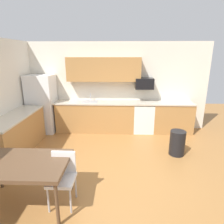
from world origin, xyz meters
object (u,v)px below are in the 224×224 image
microwave (144,84)px  dining_table (22,166)px  chair_near_table (63,174)px  refrigerator (42,104)px  trash_bin (177,143)px  oven_range (143,117)px

microwave → dining_table: microwave is taller
chair_near_table → dining_table: bearing=-172.2°
refrigerator → trash_bin: (3.74, -1.39, -0.57)m
dining_table → chair_near_table: 0.63m
microwave → trash_bin: (0.65, -1.57, -1.19)m
oven_range → chair_near_table: oven_range is taller
refrigerator → microwave: refrigerator is taller
oven_range → microwave: 1.04m
microwave → chair_near_table: bearing=-116.8°
microwave → chair_near_table: size_ratio=0.64×
chair_near_table → oven_range: bearing=62.4°
oven_range → chair_near_table: 3.52m
refrigerator → trash_bin: size_ratio=2.92×
refrigerator → oven_range: (3.10, 0.08, -0.42)m
oven_range → microwave: bearing=90.0°
oven_range → dining_table: oven_range is taller
oven_range → microwave: size_ratio=1.69×
dining_table → oven_range: bearing=55.2°
microwave → refrigerator: bearing=-176.7°
chair_near_table → trash_bin: size_ratio=1.42×
chair_near_table → trash_bin: 2.82m
refrigerator → trash_bin: refrigerator is taller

